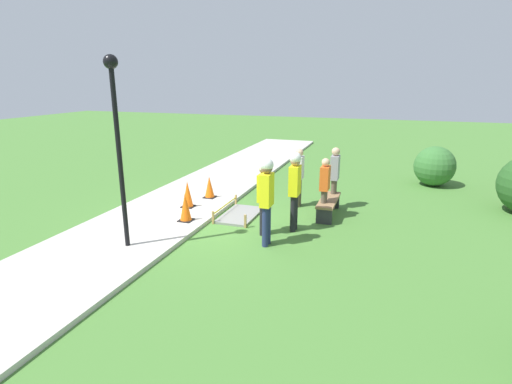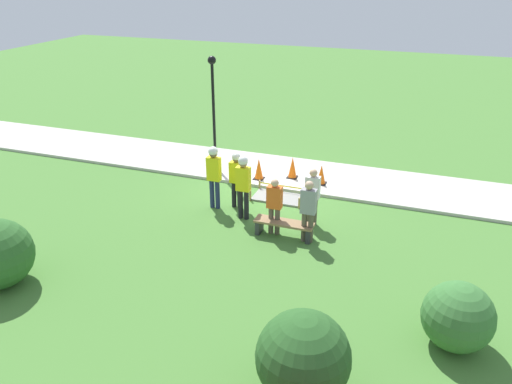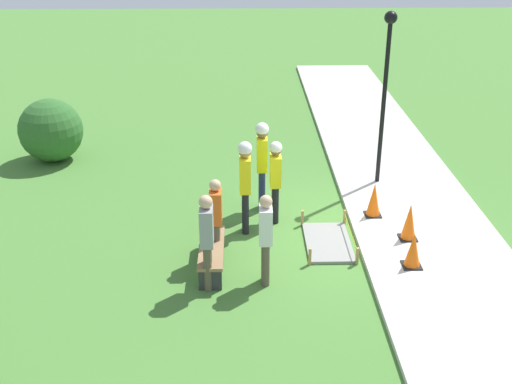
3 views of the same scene
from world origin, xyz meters
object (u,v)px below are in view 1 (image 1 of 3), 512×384
Objects in this scene: worker_supervisor at (295,184)px; worker_trainee at (264,191)px; traffic_cone_sidewalk_edge at (185,207)px; worker_assistant at (267,193)px; traffic_cone_far_patch at (188,194)px; lamppost_near at (117,126)px; traffic_cone_near_patch at (209,187)px; bystander_in_gray_shirt at (299,174)px; bystander_in_orange_shirt at (325,185)px; park_bench at (329,204)px; bystander_in_white_shirt at (335,174)px.

worker_supervisor reaches higher than worker_trainee.
worker_assistant is at bearing 75.70° from traffic_cone_sidewalk_edge.
traffic_cone_far_patch is 3.58m from lamppost_near.
lamppost_near is (3.87, -0.13, 2.24)m from traffic_cone_near_patch.
lamppost_near is (4.20, -2.79, 1.71)m from bystander_in_gray_shirt.
worker_assistant is 0.50× the size of lamppost_near.
worker_supervisor is 1.26m from bystander_in_orange_shirt.
bystander_in_gray_shirt reaches higher than bystander_in_orange_shirt.
traffic_cone_far_patch is 1.15m from traffic_cone_sidewalk_edge.
bystander_in_orange_shirt is at bearing 153.85° from worker_supervisor.
worker_trainee reaches higher than traffic_cone_sidewalk_edge.
worker_assistant is at bearing 59.89° from traffic_cone_far_patch.
park_bench is at bearing 158.25° from worker_assistant.
worker_supervisor is at bearing 100.06° from traffic_cone_sidewalk_edge.
traffic_cone_far_patch is at bearing -179.06° from lamppost_near.
lamppost_near is (2.27, -3.12, 1.48)m from worker_supervisor.
lamppost_near is at bearing -53.99° from worker_supervisor.
traffic_cone_far_patch is at bearing -111.78° from worker_trainee.
worker_supervisor reaches higher than bystander_in_orange_shirt.
park_bench is 2.36m from worker_trainee.
traffic_cone_sidewalk_edge is 0.45× the size of bystander_in_orange_shirt.
bystander_in_orange_shirt is 0.92× the size of bystander_in_white_shirt.
worker_supervisor is at bearing 126.01° from lamppost_near.
park_bench is at bearing -3.16° from bystander_in_white_shirt.
worker_assistant is (1.07, -0.36, 0.02)m from worker_supervisor.
worker_supervisor is (-0.48, 2.68, 0.72)m from traffic_cone_sidewalk_edge.
bystander_in_gray_shirt is 0.96× the size of bystander_in_white_shirt.
worker_trainee is 3.49m from lamppost_near.
park_bench is 0.96× the size of bystander_in_gray_shirt.
bystander_in_orange_shirt is (-1.10, 0.54, -0.27)m from worker_supervisor.
worker_trainee is 1.09× the size of bystander_in_orange_shirt.
traffic_cone_far_patch is (1.04, -0.18, 0.04)m from traffic_cone_near_patch.
bystander_in_white_shirt is at bearing 97.49° from bystander_in_gray_shirt.
bystander_in_gray_shirt is at bearing -118.59° from park_bench.
park_bench is (-0.85, 3.79, -0.15)m from traffic_cone_far_patch.
traffic_cone_sidewalk_edge is at bearing -44.34° from bystander_in_gray_shirt.
bystander_in_orange_shirt is at bearing 81.97° from traffic_cone_near_patch.
bystander_in_white_shirt is (-2.51, 1.28, -0.05)m from worker_trainee.
traffic_cone_near_patch is 0.89× the size of traffic_cone_far_patch.
traffic_cone_far_patch is 0.46× the size of park_bench.
bystander_in_gray_shirt is at bearing 115.69° from traffic_cone_far_patch.
worker_supervisor reaches higher than traffic_cone_sidewalk_edge.
worker_assistant reaches higher than park_bench.
traffic_cone_near_patch is at bearing -118.13° from worker_supervisor.
worker_assistant is 3.29m from bystander_in_white_shirt.
worker_trainee is (1.02, 2.55, 0.58)m from traffic_cone_far_patch.
lamppost_near reaches higher than traffic_cone_near_patch.
worker_supervisor is 0.49× the size of lamppost_near.
bystander_in_gray_shirt is (-0.33, 2.66, 0.53)m from traffic_cone_near_patch.
worker_assistant is at bearing -0.62° from bystander_in_gray_shirt.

